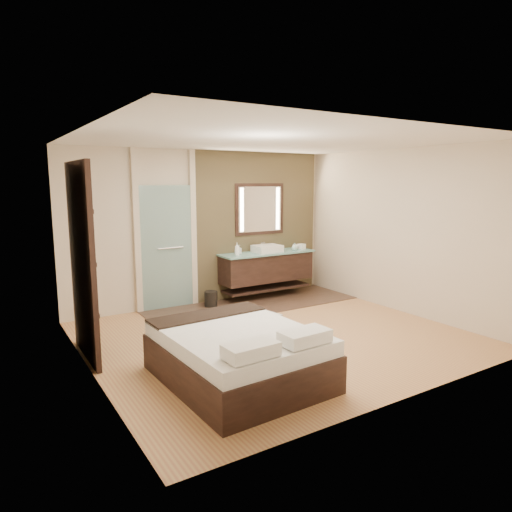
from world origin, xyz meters
TOP-DOWN VIEW (x-y plane):
  - floor at (0.00, 0.00)m, footprint 5.00×5.00m
  - tile_strip at (0.60, 1.60)m, footprint 3.80×1.30m
  - stone_wall at (1.10, 2.21)m, footprint 2.60×0.08m
  - vanity at (1.10, 1.92)m, footprint 1.85×0.55m
  - mirror_unit at (1.10, 2.16)m, footprint 1.06×0.04m
  - frosted_door at (-0.75, 2.20)m, footprint 1.10×0.12m
  - shoji_partition at (-2.43, 0.60)m, footprint 0.06×1.20m
  - bed at (-1.17, -0.98)m, footprint 1.54×1.89m
  - bath_mat at (0.23, 0.89)m, footprint 0.82×0.65m
  - waste_bin at (-0.10, 1.85)m, footprint 0.26×0.26m
  - tissue_box at (1.89, 1.88)m, footprint 0.14×0.14m
  - soap_bottle_a at (0.44, 1.88)m, footprint 0.11×0.11m
  - soap_bottle_b at (0.55, 2.00)m, footprint 0.09×0.09m
  - soap_bottle_c at (1.65, 1.79)m, footprint 0.12×0.12m
  - cup at (1.77, 1.92)m, footprint 0.15×0.15m

SIDE VIEW (x-z plane):
  - floor at x=0.00m, z-range 0.00..0.00m
  - tile_strip at x=0.60m, z-range 0.00..0.01m
  - bath_mat at x=0.23m, z-range 0.01..0.03m
  - waste_bin at x=-0.10m, z-range 0.00..0.28m
  - bed at x=-1.17m, z-range -0.06..0.65m
  - vanity at x=1.10m, z-range 0.14..1.02m
  - cup at x=1.77m, z-range 0.86..0.96m
  - tissue_box at x=1.89m, z-range 0.86..0.97m
  - soap_bottle_c at x=1.65m, z-range 0.86..1.01m
  - soap_bottle_b at x=0.55m, z-range 0.86..1.03m
  - soap_bottle_a at x=0.44m, z-range 0.86..1.09m
  - frosted_door at x=-0.75m, z-range -0.21..2.49m
  - shoji_partition at x=-2.43m, z-range 0.01..2.41m
  - stone_wall at x=1.10m, z-range 0.00..2.70m
  - mirror_unit at x=1.10m, z-range 1.17..2.13m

